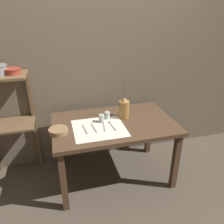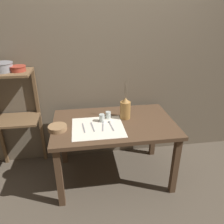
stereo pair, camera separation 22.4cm
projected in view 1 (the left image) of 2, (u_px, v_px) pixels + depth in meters
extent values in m
plane|color=brown|center=(114.00, 175.00, 2.59)|extent=(12.00, 12.00, 0.00)
cube|color=#6B5E4C|center=(102.00, 65.00, 2.54)|extent=(7.00, 0.06, 2.40)
cube|color=#4C3523|center=(114.00, 124.00, 2.30)|extent=(1.27, 0.81, 0.04)
cube|color=#4C3523|center=(64.00, 182.00, 2.01)|extent=(0.06, 0.06, 0.66)
cube|color=#4C3523|center=(175.00, 162.00, 2.28)|extent=(0.06, 0.06, 0.66)
cube|color=#4C3523|center=(60.00, 143.00, 2.62)|extent=(0.06, 0.06, 0.66)
cube|color=#4C3523|center=(149.00, 130.00, 2.89)|extent=(0.06, 0.06, 0.66)
cube|color=brown|center=(9.00, 125.00, 2.31)|extent=(0.52, 0.35, 0.02)
cube|color=brown|center=(35.00, 121.00, 2.53)|extent=(0.04, 0.04, 1.21)
cube|color=silver|center=(99.00, 128.00, 2.18)|extent=(0.51, 0.47, 0.00)
cylinder|color=olive|center=(124.00, 110.00, 2.36)|extent=(0.11, 0.11, 0.19)
cone|color=olive|center=(124.00, 99.00, 2.31)|extent=(0.08, 0.08, 0.05)
cylinder|color=brown|center=(124.00, 90.00, 2.27)|extent=(0.02, 0.02, 0.16)
cylinder|color=brown|center=(126.00, 88.00, 2.26)|extent=(0.03, 0.05, 0.21)
cylinder|color=brown|center=(124.00, 88.00, 2.27)|extent=(0.03, 0.02, 0.19)
cylinder|color=brown|center=(124.00, 89.00, 2.27)|extent=(0.03, 0.02, 0.19)
cylinder|color=#8E6B47|center=(58.00, 131.00, 2.08)|extent=(0.18, 0.18, 0.05)
cylinder|color=#B7C1BC|center=(102.00, 118.00, 2.28)|extent=(0.06, 0.06, 0.08)
cylinder|color=#B7C1BC|center=(107.00, 115.00, 2.35)|extent=(0.06, 0.06, 0.08)
cube|color=gray|center=(85.00, 129.00, 2.15)|extent=(0.03, 0.19, 0.00)
cube|color=gray|center=(94.00, 128.00, 2.17)|extent=(0.03, 0.19, 0.00)
cube|color=gray|center=(104.00, 127.00, 2.19)|extent=(0.04, 0.19, 0.00)
sphere|color=gray|center=(103.00, 122.00, 2.28)|extent=(0.02, 0.02, 0.02)
cube|color=gray|center=(112.00, 126.00, 2.20)|extent=(0.03, 0.19, 0.00)
sphere|color=gray|center=(109.00, 122.00, 2.28)|extent=(0.02, 0.02, 0.02)
cylinder|color=#9E3828|center=(12.00, 71.00, 2.10)|extent=(0.15, 0.15, 0.06)
cylinder|color=#9E3828|center=(12.00, 69.00, 2.09)|extent=(0.16, 0.16, 0.01)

